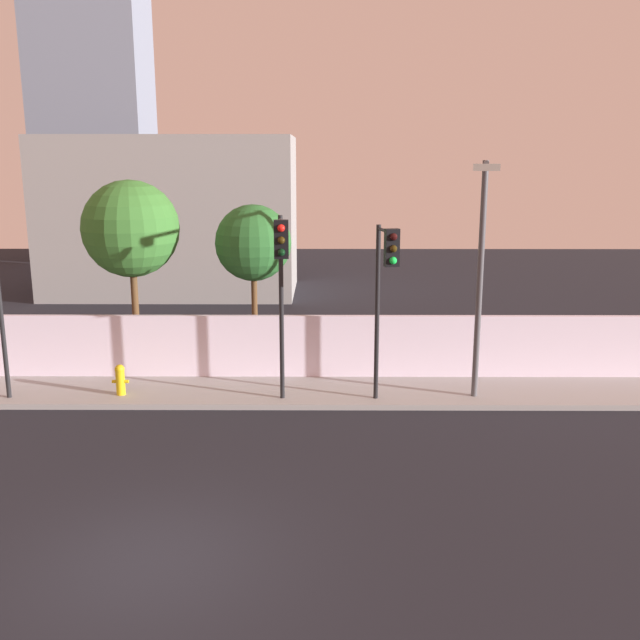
% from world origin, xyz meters
% --- Properties ---
extents(ground_plane, '(80.00, 80.00, 0.00)m').
position_xyz_m(ground_plane, '(0.00, 0.00, 0.00)').
color(ground_plane, black).
extents(sidewalk, '(36.00, 2.40, 0.15)m').
position_xyz_m(sidewalk, '(0.00, 8.20, 0.07)').
color(sidewalk, '#999999').
rests_on(sidewalk, ground).
extents(perimeter_wall, '(36.00, 0.18, 1.80)m').
position_xyz_m(perimeter_wall, '(0.00, 9.49, 1.05)').
color(perimeter_wall, silver).
rests_on(perimeter_wall, sidewalk).
extents(traffic_light_left, '(0.49, 1.32, 4.57)m').
position_xyz_m(traffic_light_left, '(4.31, 6.96, 3.49)').
color(traffic_light_left, black).
rests_on(traffic_light_left, sidewalk).
extents(traffic_light_right, '(0.35, 1.64, 4.81)m').
position_xyz_m(traffic_light_right, '(1.76, 6.81, 3.66)').
color(traffic_light_right, black).
rests_on(traffic_light_right, sidewalk).
extents(street_lamp_curbside, '(0.74, 1.91, 6.15)m').
position_xyz_m(street_lamp_curbside, '(6.77, 7.49, 3.82)').
color(street_lamp_curbside, '#4C4C51').
rests_on(street_lamp_curbside, sidewalk).
extents(fire_hydrant, '(0.44, 0.26, 0.83)m').
position_xyz_m(fire_hydrant, '(-2.65, 7.79, 0.60)').
color(fire_hydrant, gold).
rests_on(fire_hydrant, sidewalk).
extents(roadside_tree_leftmost, '(2.84, 2.84, 5.75)m').
position_xyz_m(roadside_tree_leftmost, '(-2.87, 10.52, 4.31)').
color(roadside_tree_leftmost, brown).
rests_on(roadside_tree_leftmost, ground).
extents(roadside_tree_midleft, '(2.25, 2.25, 5.04)m').
position_xyz_m(roadside_tree_midleft, '(0.72, 10.52, 3.89)').
color(roadside_tree_midleft, brown).
rests_on(roadside_tree_midleft, ground).
extents(low_building_distant, '(11.48, 6.00, 7.32)m').
position_xyz_m(low_building_distant, '(-4.36, 23.49, 3.66)').
color(low_building_distant, '#949494').
rests_on(low_building_distant, ground).
extents(tower_on_skyline, '(6.69, 5.00, 29.28)m').
position_xyz_m(tower_on_skyline, '(-11.53, 35.49, 14.64)').
color(tower_on_skyline, gray).
rests_on(tower_on_skyline, ground).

